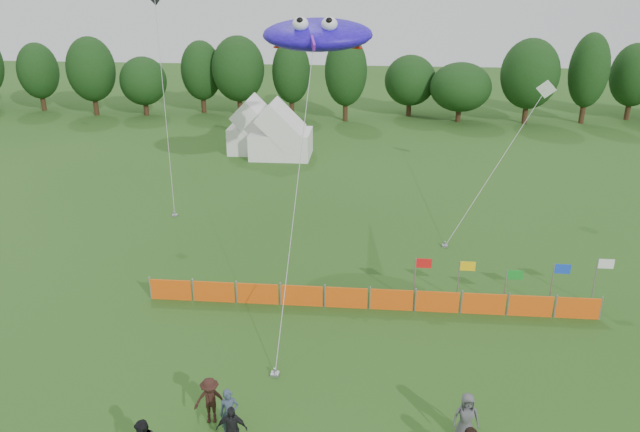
# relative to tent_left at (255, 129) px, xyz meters

# --- Properties ---
(ground) EXTENTS (160.00, 160.00, 0.00)m
(ground) POSITION_rel_tent_left_xyz_m (7.77, -32.68, -1.77)
(ground) COLOR #234C16
(ground) RESTS_ON ground
(treeline) EXTENTS (104.57, 8.78, 8.36)m
(treeline) POSITION_rel_tent_left_xyz_m (9.38, 12.25, 2.41)
(treeline) COLOR #382314
(treeline) RESTS_ON ground
(tent_left) EXTENTS (3.97, 3.97, 3.51)m
(tent_left) POSITION_rel_tent_left_xyz_m (0.00, 0.00, 0.00)
(tent_left) COLOR white
(tent_left) RESTS_ON ground
(tent_right) EXTENTS (4.77, 3.81, 3.36)m
(tent_right) POSITION_rel_tent_left_xyz_m (2.37, -1.42, -0.07)
(tent_right) COLOR white
(tent_right) RESTS_ON ground
(barrier_fence) EXTENTS (19.90, 0.06, 1.00)m
(barrier_fence) POSITION_rel_tent_left_xyz_m (9.76, -24.66, -1.27)
(barrier_fence) COLOR #EB520D
(barrier_fence) RESTS_ON ground
(flag_row) EXTENTS (8.73, 0.73, 2.24)m
(flag_row) POSITION_rel_tent_left_xyz_m (15.96, -23.68, -0.36)
(flag_row) COLOR gray
(flag_row) RESTS_ON ground
(spectator_a) EXTENTS (0.73, 0.60, 1.72)m
(spectator_a) POSITION_rel_tent_left_xyz_m (5.43, -33.10, -0.91)
(spectator_a) COLOR #324053
(spectator_a) RESTS_ON ground
(spectator_c) EXTENTS (1.17, 0.78, 1.69)m
(spectator_c) POSITION_rel_tent_left_xyz_m (4.66, -32.54, -0.92)
(spectator_c) COLOR black
(spectator_c) RESTS_ON ground
(spectator_d) EXTENTS (1.01, 0.48, 1.67)m
(spectator_d) POSITION_rel_tent_left_xyz_m (5.66, -33.81, -0.93)
(spectator_d) COLOR black
(spectator_d) RESTS_ON ground
(spectator_e) EXTENTS (0.87, 0.60, 1.73)m
(spectator_e) POSITION_rel_tent_left_xyz_m (12.99, -32.62, -0.90)
(spectator_e) COLOR #494A4E
(spectator_e) RESTS_ON ground
(stingray_kite) EXTENTS (6.35, 23.13, 11.86)m
(stingray_kite) POSITION_rel_tent_left_xyz_m (6.58, -14.34, 8.99)
(stingray_kite) COLOR #2C11F2
(stingray_kite) RESTS_ON ground
(small_kite_white) EXTENTS (7.26, 8.94, 7.67)m
(small_kite_white) POSITION_rel_tent_left_xyz_m (18.38, -11.57, 3.24)
(small_kite_white) COLOR white
(small_kite_white) RESTS_ON ground
(small_kite_dark) EXTENTS (2.04, 4.52, 12.78)m
(small_kite_dark) POSITION_rel_tent_left_xyz_m (-3.08, -12.22, 5.40)
(small_kite_dark) COLOR black
(small_kite_dark) RESTS_ON ground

